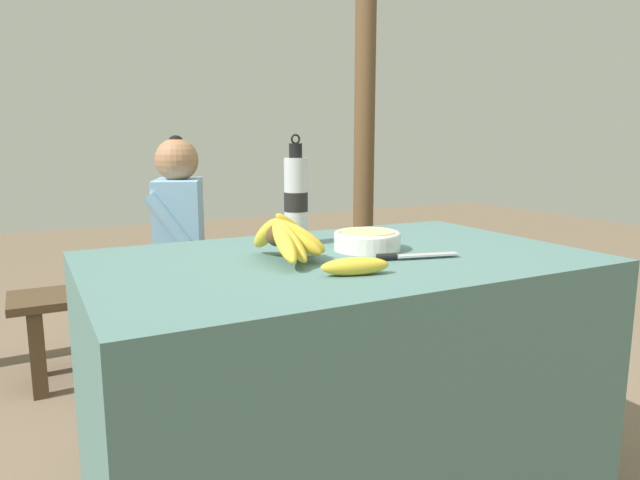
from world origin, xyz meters
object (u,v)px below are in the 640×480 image
banana_bunch_ripe (287,236)px  water_bottle (296,200)px  knife (406,256)px  banana_bunch_green (310,254)px  loose_banana_front (355,266)px  support_post_far (365,110)px  serving_bowl (367,239)px  wooden_bench (214,288)px  seated_vendor (170,236)px

banana_bunch_ripe → water_bottle: water_bottle is taller
banana_bunch_ripe → knife: bearing=-24.2°
banana_bunch_ripe → water_bottle: (0.12, 0.21, 0.07)m
banana_bunch_green → loose_banana_front: bearing=-112.7°
loose_banana_front → knife: 0.23m
loose_banana_front → support_post_far: bearing=57.6°
water_bottle → serving_bowl: bearing=-49.7°
banana_bunch_ripe → support_post_far: (1.27, 1.66, 0.42)m
serving_bowl → banana_bunch_ripe: bearing=-173.1°
water_bottle → wooden_bench: bearing=86.8°
wooden_bench → support_post_far: 1.46m
seated_vendor → banana_bunch_green: bearing=-158.4°
wooden_bench → banana_bunch_green: 0.54m
knife → seated_vendor: 1.44m
banana_bunch_ripe → seated_vendor: seated_vendor is taller
water_bottle → banana_bunch_green: size_ratio=1.27×
serving_bowl → banana_bunch_green: size_ratio=0.74×
banana_bunch_ripe → loose_banana_front: banana_bunch_ripe is taller
banana_bunch_green → support_post_far: (0.56, 0.37, 0.77)m
support_post_far → knife: bearing=-118.7°
serving_bowl → loose_banana_front: serving_bowl is taller
wooden_bench → support_post_far: support_post_far is taller
banana_bunch_ripe → seated_vendor: bearing=91.0°
wooden_bench → banana_bunch_ripe: bearing=-98.1°
water_bottle → seated_vendor: (-0.15, 1.06, -0.26)m
water_bottle → loose_banana_front: (-0.05, -0.43, -0.12)m
water_bottle → support_post_far: size_ratio=0.14×
banana_bunch_ripe → banana_bunch_green: bearing=61.2°
wooden_bench → serving_bowl: bearing=-86.0°
serving_bowl → loose_banana_front: (-0.19, -0.25, -0.01)m
support_post_far → banana_bunch_ripe: bearing=-127.4°
loose_banana_front → water_bottle: bearing=83.8°
banana_bunch_green → support_post_far: bearing=33.5°
serving_bowl → water_bottle: (-0.15, 0.17, 0.11)m
serving_bowl → water_bottle: bearing=130.3°
water_bottle → support_post_far: bearing=51.7°
banana_bunch_ripe → support_post_far: 2.14m
seated_vendor → support_post_far: 1.49m
serving_bowl → support_post_far: support_post_far is taller
serving_bowl → knife: 0.17m
knife → banana_bunch_green: bearing=86.9°
loose_banana_front → seated_vendor: seated_vendor is taller
loose_banana_front → wooden_bench: loose_banana_front is taller
serving_bowl → seated_vendor: 1.28m
water_bottle → loose_banana_front: size_ratio=1.93×
serving_bowl → seated_vendor: size_ratio=0.18×
loose_banana_front → seated_vendor: (-0.10, 1.49, -0.15)m
wooden_bench → loose_banana_front: bearing=-94.1°
wooden_bench → support_post_far: (1.09, 0.38, 0.89)m
water_bottle → banana_bunch_ripe: bearing=-120.8°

